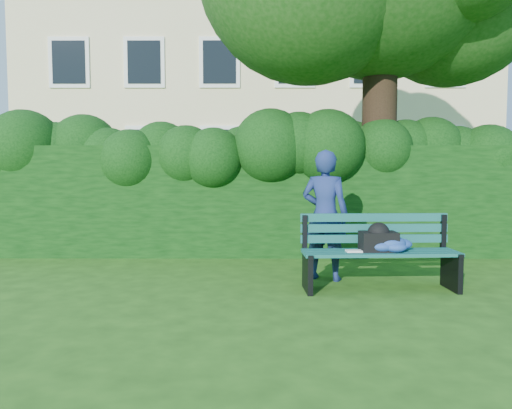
{
  "coord_description": "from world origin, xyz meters",
  "views": [
    {
      "loc": [
        0.03,
        -6.17,
        1.45
      ],
      "look_at": [
        0.0,
        0.6,
        0.95
      ],
      "focal_mm": 35.0,
      "sensor_mm": 36.0,
      "label": 1
    }
  ],
  "objects": [
    {
      "name": "park_bench",
      "position": [
        1.49,
        -0.3,
        0.5
      ],
      "size": [
        1.85,
        0.64,
        0.89
      ],
      "rotation": [
        0.0,
        0.0,
        0.05
      ],
      "color": "#0D4342",
      "rests_on": "ground"
    },
    {
      "name": "ground",
      "position": [
        0.0,
        0.0,
        0.0
      ],
      "size": [
        80.0,
        80.0,
        0.0
      ],
      "primitive_type": "plane",
      "color": "#244B14",
      "rests_on": "ground"
    },
    {
      "name": "hedge",
      "position": [
        0.0,
        2.2,
        0.9
      ],
      "size": [
        10.0,
        1.0,
        1.8
      ],
      "color": "black",
      "rests_on": "ground"
    },
    {
      "name": "man_reading",
      "position": [
        0.89,
        0.23,
        0.84
      ],
      "size": [
        0.72,
        0.61,
        1.68
      ],
      "primitive_type": "imported",
      "rotation": [
        0.0,
        0.0,
        2.74
      ],
      "color": "navy",
      "rests_on": "ground"
    },
    {
      "name": "apartment_building",
      "position": [
        -0.0,
        13.99,
        6.0
      ],
      "size": [
        16.0,
        8.08,
        12.0
      ],
      "color": "beige",
      "rests_on": "ground"
    }
  ]
}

